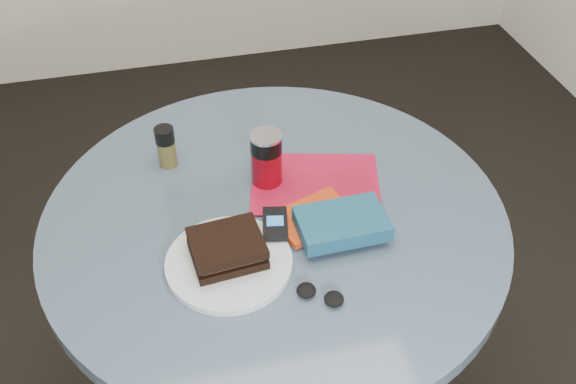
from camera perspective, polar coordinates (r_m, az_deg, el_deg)
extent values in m
cylinder|color=black|center=(1.67, -1.02, -11.31)|extent=(0.11, 0.11, 0.68)
cylinder|color=#3A4B60|center=(1.40, -1.20, -2.34)|extent=(1.00, 1.00, 0.04)
cylinder|color=silver|center=(1.27, -5.27, -6.30)|extent=(0.28, 0.28, 0.02)
cube|color=black|center=(1.27, -5.39, -5.45)|extent=(0.15, 0.13, 0.02)
cube|color=#381F15|center=(1.26, -5.43, -4.99)|extent=(0.13, 0.11, 0.01)
cube|color=black|center=(1.24, -5.47, -4.52)|extent=(0.15, 0.13, 0.02)
cylinder|color=maroon|center=(1.43, -1.91, 2.27)|extent=(0.08, 0.08, 0.09)
cylinder|color=black|center=(1.39, -1.97, 4.27)|extent=(0.08, 0.08, 0.04)
cylinder|color=silver|center=(1.38, -1.99, 4.98)|extent=(0.08, 0.08, 0.01)
cylinder|color=#4A4420|center=(1.51, -10.69, 3.42)|extent=(0.05, 0.05, 0.07)
cylinder|color=black|center=(1.48, -10.94, 4.98)|extent=(0.05, 0.05, 0.04)
cube|color=maroon|center=(1.45, 2.44, 0.72)|extent=(0.33, 0.28, 0.01)
cube|color=#B6340E|center=(1.35, 2.28, -2.22)|extent=(0.19, 0.16, 0.01)
cube|color=navy|center=(1.31, 4.81, -2.81)|extent=(0.18, 0.12, 0.03)
cube|color=black|center=(1.32, -1.15, -2.83)|extent=(0.07, 0.10, 0.01)
cube|color=#2264AE|center=(1.31, -1.16, -2.58)|extent=(0.04, 0.03, 0.00)
ellipsoid|color=black|center=(1.22, 1.64, -8.74)|extent=(0.05, 0.05, 0.02)
ellipsoid|color=black|center=(1.21, 4.11, -9.47)|extent=(0.05, 0.05, 0.02)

